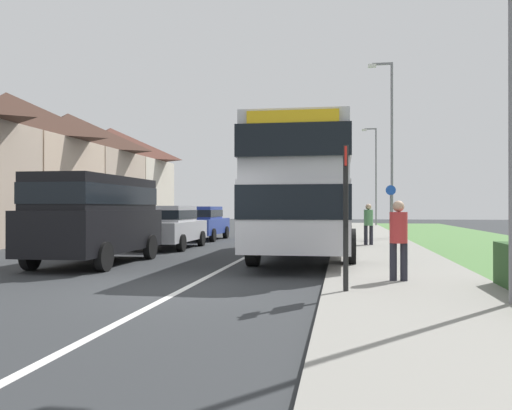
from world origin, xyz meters
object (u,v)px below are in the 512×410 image
object	(u,v)px
street_lamp_near	(504,50)
street_lamp_mid	(390,139)
pedestrian_at_stop	(399,237)
bus_stop_sign	(346,207)
double_decker_bus	(308,188)
parked_car_blue	(201,221)
pedestrian_walking_away	(368,222)
parked_car_silver	(169,225)
street_lamp_far	(375,170)
cycle_route_sign	(391,210)
parked_van_black	(96,213)

from	to	relation	value
street_lamp_near	street_lamp_mid	distance (m)	17.24
pedestrian_at_stop	bus_stop_sign	size ratio (longest dim) A/B	0.64
double_decker_bus	parked_car_blue	distance (m)	9.52
parked_car_blue	pedestrian_walking_away	world-z (taller)	pedestrian_walking_away
parked_car_silver	parked_car_blue	distance (m)	5.24
parked_car_blue	pedestrian_at_stop	world-z (taller)	pedestrian_at_stop
parked_car_silver	parked_car_blue	size ratio (longest dim) A/B	0.99
parked_car_blue	street_lamp_far	distance (m)	21.13
street_lamp_near	parked_car_silver	bearing A→B (deg)	129.14
cycle_route_sign	parked_car_blue	bearing A→B (deg)	179.45
parked_car_silver	pedestrian_walking_away	distance (m)	7.53
double_decker_bus	parked_car_blue	xyz separation A→B (m)	(-5.52, 7.66, -1.27)
parked_car_blue	pedestrian_at_stop	size ratio (longest dim) A/B	2.61
pedestrian_at_stop	street_lamp_mid	world-z (taller)	street_lamp_mid
parked_car_blue	street_lamp_near	world-z (taller)	street_lamp_near
parked_car_silver	pedestrian_walking_away	xyz separation A→B (m)	(7.39, 1.44, 0.09)
pedestrian_at_stop	street_lamp_near	distance (m)	3.89
bus_stop_sign	street_lamp_far	distance (m)	34.14
parked_car_blue	pedestrian_at_stop	bearing A→B (deg)	-60.95
street_lamp_mid	street_lamp_far	xyz separation A→B (m)	(0.35, 17.53, -0.26)
pedestrian_at_stop	street_lamp_near	bearing A→B (deg)	-59.97
parked_car_blue	cycle_route_sign	bearing A→B (deg)	-0.55
street_lamp_near	street_lamp_mid	size ratio (longest dim) A/B	0.80
double_decker_bus	street_lamp_far	size ratio (longest dim) A/B	1.37
parked_van_black	street_lamp_mid	world-z (taller)	street_lamp_mid
double_decker_bus	pedestrian_walking_away	bearing A→B (deg)	62.10
street_lamp_mid	cycle_route_sign	bearing A→B (deg)	-93.15
cycle_route_sign	street_lamp_mid	size ratio (longest dim) A/B	0.30
parked_car_blue	street_lamp_mid	world-z (taller)	street_lamp_mid
bus_stop_sign	street_lamp_mid	distance (m)	16.84
pedestrian_at_stop	parked_car_silver	bearing A→B (deg)	131.22
double_decker_bus	pedestrian_walking_away	distance (m)	4.52
cycle_route_sign	street_lamp_far	size ratio (longest dim) A/B	0.32
parked_car_silver	parked_car_blue	bearing A→B (deg)	91.92
pedestrian_at_stop	cycle_route_sign	world-z (taller)	cycle_route_sign
parked_car_blue	parked_car_silver	bearing A→B (deg)	-88.08
pedestrian_walking_away	street_lamp_mid	bearing A→B (deg)	76.27
bus_stop_sign	street_lamp_near	world-z (taller)	street_lamp_near
parked_van_black	pedestrian_walking_away	world-z (taller)	parked_van_black
parked_car_blue	street_lamp_near	xyz separation A→B (m)	(8.95, -16.03, 3.00)
bus_stop_sign	street_lamp_far	size ratio (longest dim) A/B	0.33
double_decker_bus	cycle_route_sign	xyz separation A→B (m)	(3.19, 7.58, -0.71)
pedestrian_at_stop	street_lamp_far	distance (m)	32.71
pedestrian_walking_away	street_lamp_far	world-z (taller)	street_lamp_far
parked_van_black	bus_stop_sign	distance (m)	7.95
cycle_route_sign	street_lamp_near	bearing A→B (deg)	-89.13
street_lamp_far	parked_van_black	bearing A→B (deg)	-107.16
bus_stop_sign	street_lamp_mid	bearing A→B (deg)	82.55
street_lamp_mid	street_lamp_near	bearing A→B (deg)	-89.43
street_lamp_far	double_decker_bus	bearing A→B (deg)	-97.79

